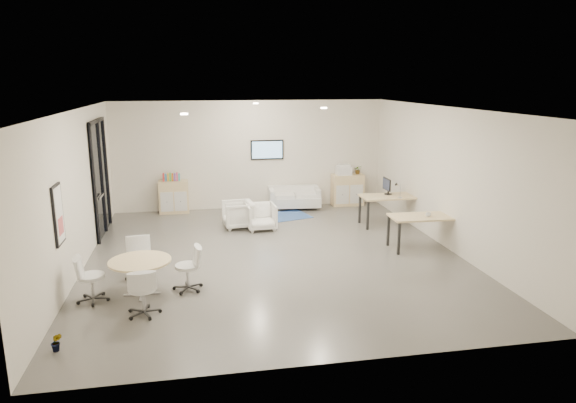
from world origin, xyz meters
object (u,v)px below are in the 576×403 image
(sideboard_left, at_px, (174,197))
(armchair_right, at_px, (261,215))
(sideboard_right, at_px, (347,190))
(round_table, at_px, (140,265))
(armchair_left, at_px, (238,213))
(desk_rear, at_px, (390,199))
(desk_front, at_px, (423,219))
(loveseat, at_px, (294,198))

(sideboard_left, xyz_separation_m, armchair_right, (2.26, -2.17, -0.10))
(sideboard_right, relative_size, round_table, 0.87)
(armchair_left, relative_size, round_table, 0.70)
(round_table, bearing_deg, sideboard_left, 86.10)
(desk_rear, xyz_separation_m, desk_front, (0.01, -1.98, -0.03))
(loveseat, bearing_deg, sideboard_left, -177.80)
(desk_rear, bearing_deg, desk_front, -90.66)
(armchair_left, distance_m, round_table, 4.55)
(armchair_left, height_order, armchair_right, armchair_left)
(round_table, bearing_deg, sideboard_right, 46.33)
(loveseat, height_order, armchair_left, armchair_left)
(armchair_right, height_order, desk_rear, desk_rear)
(round_table, bearing_deg, desk_front, 14.39)
(loveseat, distance_m, desk_front, 4.75)
(armchair_left, xyz_separation_m, desk_rear, (3.98, -0.49, 0.33))
(loveseat, height_order, armchair_right, armchair_right)
(desk_rear, height_order, desk_front, desk_rear)
(loveseat, distance_m, round_table, 7.00)
(armchair_right, height_order, round_table, armchair_right)
(desk_rear, bearing_deg, sideboard_left, 156.45)
(sideboard_right, distance_m, loveseat, 1.71)
(armchair_left, distance_m, desk_front, 4.70)
(sideboard_left, distance_m, desk_front, 7.17)
(desk_rear, bearing_deg, round_table, -150.62)
(sideboard_left, height_order, desk_rear, sideboard_left)
(loveseat, height_order, desk_rear, desk_rear)
(sideboard_left, bearing_deg, round_table, -93.90)
(sideboard_left, bearing_deg, armchair_right, -43.79)
(sideboard_left, height_order, armchair_right, sideboard_left)
(sideboard_left, bearing_deg, desk_front, -37.46)
(loveseat, bearing_deg, desk_front, -58.52)
(sideboard_right, xyz_separation_m, armchair_left, (-3.54, -1.87, -0.09))
(desk_front, xyz_separation_m, round_table, (-6.09, -1.56, -0.11))
(armchair_left, distance_m, armchair_right, 0.64)
(loveseat, xyz_separation_m, armchair_left, (-1.84, -1.74, 0.08))
(armchair_left, height_order, desk_front, same)
(loveseat, distance_m, armchair_left, 2.54)
(loveseat, xyz_separation_m, desk_rear, (2.14, -2.23, 0.41))
(sideboard_right, height_order, desk_rear, sideboard_right)
(armchair_right, relative_size, desk_front, 0.49)
(sideboard_left, distance_m, armchair_right, 3.14)
(armchair_right, xyz_separation_m, desk_rear, (3.41, -0.20, 0.35))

